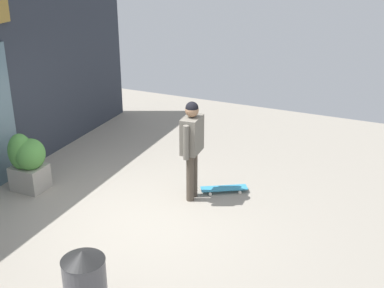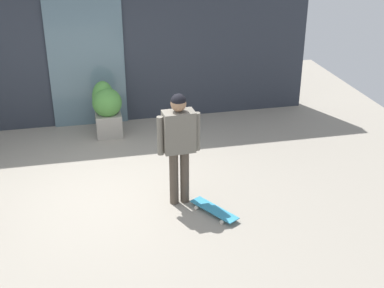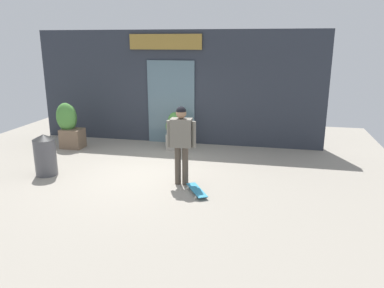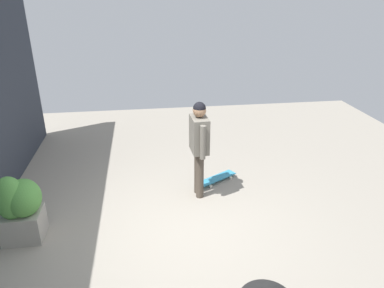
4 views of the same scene
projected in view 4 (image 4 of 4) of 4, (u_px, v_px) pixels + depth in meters
name	position (u px, v px, depth m)	size (l,w,h in m)	color
ground_plane	(175.00, 231.00, 5.40)	(12.00, 12.00, 0.00)	gray
skateboarder	(199.00, 140.00, 5.94)	(0.62, 0.28, 1.69)	#4C4238
skateboard	(217.00, 178.00, 6.76)	(0.57, 0.79, 0.08)	teal
planter_box_left	(19.00, 206.00, 5.03)	(0.54, 0.60, 1.03)	gray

